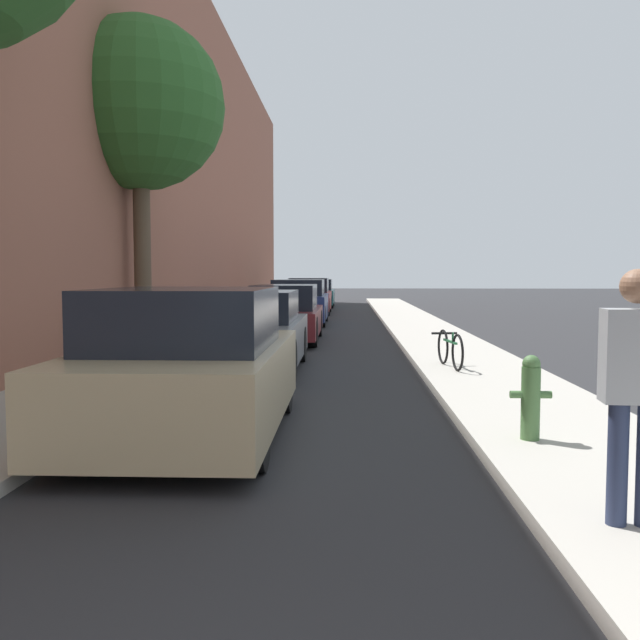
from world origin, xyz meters
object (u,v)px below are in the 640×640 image
(parked_car_navy, at_px, (299,303))
(parked_car_grey, at_px, (252,333))
(parked_car_red, at_px, (309,297))
(pedestrian, at_px, (635,381))
(street_tree_far, at_px, (140,106))
(parked_car_champagne, at_px, (190,368))
(parked_car_maroon, at_px, (285,315))
(fire_hydrant, at_px, (531,396))
(bicycle, at_px, (450,349))
(parked_car_teal, at_px, (316,294))

(parked_car_navy, bearing_deg, parked_car_grey, -90.24)
(parked_car_red, relative_size, pedestrian, 2.76)
(street_tree_far, relative_size, pedestrian, 4.23)
(pedestrian, bearing_deg, parked_car_champagne, -32.59)
(parked_car_maroon, relative_size, fire_hydrant, 5.49)
(parked_car_champagne, xyz_separation_m, parked_car_red, (0.04, 21.43, -0.01))
(fire_hydrant, bearing_deg, parked_car_grey, 122.97)
(parked_car_champagne, height_order, fire_hydrant, parked_car_champagne)
(parked_car_red, bearing_deg, fire_hydrant, -81.42)
(street_tree_far, bearing_deg, parked_car_champagne, -69.71)
(parked_car_red, xyz_separation_m, pedestrian, (3.34, -24.06, 0.32))
(parked_car_grey, xyz_separation_m, street_tree_far, (-2.60, 2.38, 4.43))
(parked_car_champagne, distance_m, parked_car_grey, 4.75)
(parked_car_grey, relative_size, street_tree_far, 0.60)
(bicycle, bearing_deg, parked_car_red, 93.68)
(parked_car_teal, bearing_deg, pedestrian, -83.55)
(parked_car_champagne, height_order, parked_car_maroon, parked_car_champagne)
(parked_car_grey, height_order, fire_hydrant, parked_car_grey)
(parked_car_navy, xyz_separation_m, bicycle, (3.31, -11.12, -0.28))
(parked_car_navy, relative_size, parked_car_red, 0.98)
(pedestrian, distance_m, bicycle, 7.13)
(parked_car_red, distance_m, parked_car_teal, 5.52)
(street_tree_far, bearing_deg, parked_car_maroon, 45.22)
(parked_car_maroon, height_order, street_tree_far, street_tree_far)
(parked_car_maroon, distance_m, bicycle, 6.30)
(parked_car_grey, relative_size, parked_car_navy, 0.93)
(parked_car_champagne, bearing_deg, street_tree_far, 110.29)
(parked_car_grey, distance_m, parked_car_teal, 22.20)
(street_tree_far, xyz_separation_m, fire_hydrant, (5.97, -7.57, -4.56))
(pedestrian, bearing_deg, parked_car_maroon, -69.87)
(parked_car_teal, bearing_deg, parked_car_champagne, -90.07)
(parked_car_grey, bearing_deg, parked_car_champagne, -89.64)
(parked_car_grey, distance_m, bicycle, 3.37)
(parked_car_champagne, distance_m, parked_car_red, 21.43)
(parked_car_red, distance_m, street_tree_far, 15.20)
(parked_car_red, relative_size, bicycle, 3.00)
(fire_hydrant, bearing_deg, parked_car_teal, 96.88)
(parked_car_teal, distance_m, street_tree_far, 20.49)
(parked_car_red, relative_size, fire_hydrant, 5.49)
(parked_car_red, xyz_separation_m, street_tree_far, (-2.67, -14.30, 4.38))
(fire_hydrant, bearing_deg, street_tree_far, 128.27)
(parked_car_navy, height_order, street_tree_far, street_tree_far)
(parked_car_champagne, distance_m, parked_car_navy, 15.58)
(bicycle, bearing_deg, parked_car_teal, 91.04)
(bicycle, bearing_deg, parked_car_maroon, 113.66)
(parked_car_grey, bearing_deg, fire_hydrant, -57.03)
(parked_car_champagne, distance_m, street_tree_far, 8.77)
(parked_car_red, bearing_deg, parked_car_navy, -90.21)
(parked_car_teal, xyz_separation_m, bicycle, (3.29, -22.48, -0.23))
(fire_hydrant, bearing_deg, parked_car_red, 98.58)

